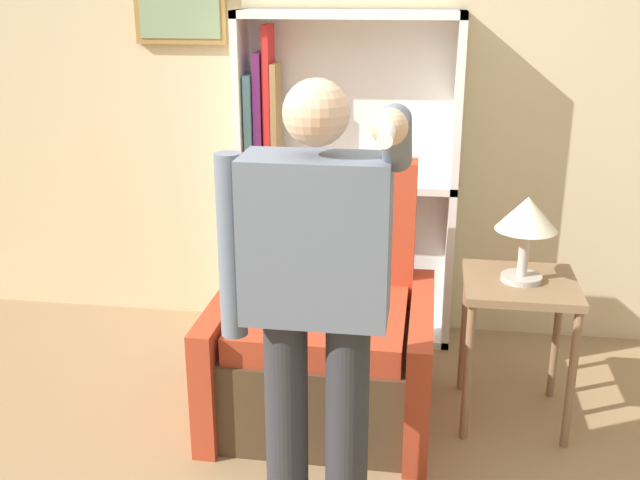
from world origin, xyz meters
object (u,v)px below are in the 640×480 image
Objects in this scene: bookcase at (326,185)px; person_standing at (315,292)px; armchair at (325,338)px; side_table at (519,304)px; table_lamp at (527,219)px.

bookcase is 1.09× the size of person_standing.
person_standing is (0.09, -0.85, 0.59)m from armchair.
bookcase is at bearing 96.95° from person_standing.
side_table is (0.76, 0.88, -0.38)m from person_standing.
bookcase reaches higher than table_lamp.
armchair is at bearing -82.07° from bookcase.
bookcase is at bearing 141.12° from side_table.
person_standing is (0.20, -1.66, 0.08)m from bookcase.
armchair reaches higher than side_table.
person_standing is at bearing -130.90° from table_lamp.
side_table is at bearing -38.88° from bookcase.
person_standing is at bearing -130.90° from side_table.
table_lamp is (0.85, 0.03, 0.60)m from armchair.
side_table is 0.39m from table_lamp.
side_table is (0.85, 0.03, 0.21)m from armchair.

